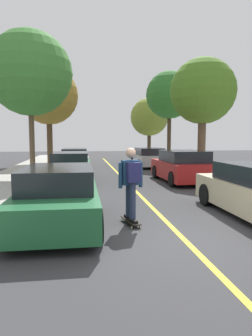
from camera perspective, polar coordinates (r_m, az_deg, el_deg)
The scene contains 14 objects.
ground at distance 6.40m, azimuth 10.36°, elevation -12.59°, with size 80.00×80.00×0.00m, color #353538.
center_line at distance 10.15m, azimuth 3.17°, elevation -5.65°, with size 0.12×39.20×0.01m, color gold.
parked_car_left_nearest at distance 7.14m, azimuth -12.52°, elevation -5.28°, with size 1.85×4.07×1.33m.
parked_car_left_near at distance 14.04m, azimuth -10.36°, elevation 0.15°, with size 1.92×4.22×1.34m.
parked_car_left_far at distance 20.95m, azimuth -9.63°, elevation 1.90°, with size 1.94×4.41×1.27m.
parked_car_right_near at distance 13.99m, azimuth 10.56°, elevation 0.27°, with size 2.04×4.16×1.43m.
parked_car_right_far at distance 20.89m, azimuth 4.27°, elevation 1.98°, with size 1.92×4.18×1.31m.
street_tree_left_nearest at distance 15.63m, azimuth -17.57°, elevation 16.54°, with size 3.98×3.98×6.87m.
street_tree_left_near at distance 23.53m, azimuth -14.29°, elevation 13.02°, with size 4.27×4.27×7.09m.
street_tree_right_nearest at distance 17.01m, azimuth 14.20°, elevation 13.70°, with size 3.46×3.46×6.05m.
street_tree_right_near at distance 22.95m, azimuth 8.18°, elevation 13.35°, with size 3.43×3.43×6.68m.
street_tree_right_far at distance 29.40m, azimuth 4.39°, elevation 9.49°, with size 3.59×3.59×5.63m.
skateboard at distance 7.14m, azimuth 0.87°, elevation -9.83°, with size 0.37×0.87×0.10m.
skateboarder at distance 6.91m, azimuth 0.98°, elevation -2.18°, with size 0.59×0.71×1.67m.
Camera 1 is at (-1.95, -5.75, 2.00)m, focal length 32.51 mm.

